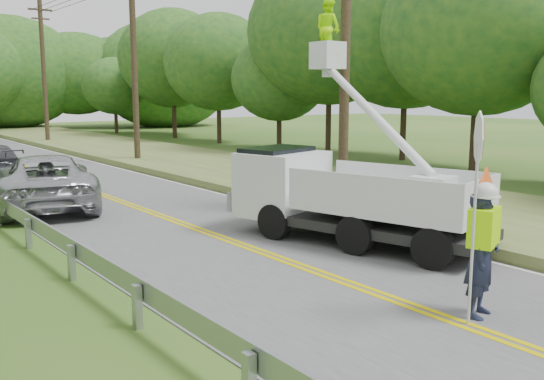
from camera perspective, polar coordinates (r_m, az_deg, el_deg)
ground at (r=9.47m, az=23.12°, el=-13.77°), size 140.00×140.00×0.00m
road at (r=20.08m, az=-13.89°, el=-1.25°), size 7.20×96.00×0.03m
utility_poles at (r=24.78m, az=-6.29°, el=13.13°), size 1.60×43.30×10.00m
tall_grass_verge at (r=23.71m, az=2.05°, el=0.95°), size 7.00×96.00×0.30m
treeline_right at (r=35.94m, az=3.71°, el=13.36°), size 11.34×53.52×11.31m
flagger at (r=10.07m, az=19.52°, el=-5.02°), size 1.18×0.75×3.31m
bucket_truck at (r=15.01m, az=5.24°, el=1.11°), size 4.14×6.98×6.23m
suv_silver at (r=19.97m, az=-20.82°, el=0.82°), size 4.19×6.53×1.68m
yard_sign at (r=17.43m, az=15.45°, el=-1.27°), size 0.47×0.13×0.69m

